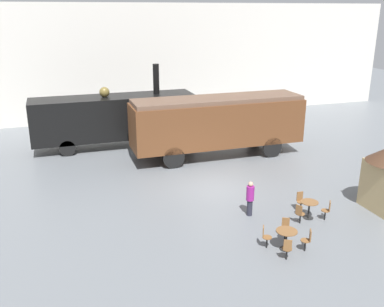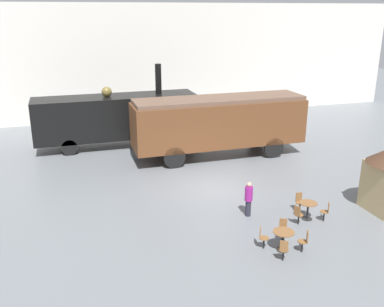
{
  "view_description": "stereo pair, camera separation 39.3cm",
  "coord_description": "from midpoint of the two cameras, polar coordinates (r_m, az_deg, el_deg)",
  "views": [
    {
      "loc": [
        -7.22,
        -18.35,
        8.44
      ],
      "look_at": [
        -0.9,
        1.0,
        1.6
      ],
      "focal_mm": 40.0,
      "sensor_mm": 36.0,
      "label": 1
    },
    {
      "loc": [
        -6.84,
        -18.47,
        8.44
      ],
      "look_at": [
        -0.9,
        1.0,
        1.6
      ],
      "focal_mm": 40.0,
      "sensor_mm": 36.0,
      "label": 2
    }
  ],
  "objects": [
    {
      "name": "cafe_chair_1",
      "position": [
        15.7,
        12.84,
        -12.3
      ],
      "size": [
        0.39,
        0.4,
        0.87
      ],
      "rotation": [
        0.0,
        0.0,
        7.37
      ],
      "color": "black",
      "rests_on": "ground_plane"
    },
    {
      "name": "cafe_chair_3",
      "position": [
        17.04,
        12.69,
        -9.68
      ],
      "size": [
        0.39,
        0.4,
        0.87
      ],
      "rotation": [
        0.0,
        0.0,
        10.52
      ],
      "color": "black",
      "rests_on": "ground_plane"
    },
    {
      "name": "cafe_table_mid",
      "position": [
        18.86,
        15.79,
        -6.87
      ],
      "size": [
        0.75,
        0.75,
        0.76
      ],
      "color": "black",
      "rests_on": "ground_plane"
    },
    {
      "name": "visitor_person",
      "position": [
        18.51,
        8.16,
        -5.88
      ],
      "size": [
        0.34,
        0.34,
        1.56
      ],
      "color": "#262633",
      "rests_on": "ground_plane"
    },
    {
      "name": "cafe_chair_5",
      "position": [
        18.29,
        14.56,
        -7.78
      ],
      "size": [
        0.4,
        0.39,
        0.87
      ],
      "rotation": [
        0.0,
        0.0,
        6.76
      ],
      "color": "black",
      "rests_on": "ground_plane"
    },
    {
      "name": "ground_plane",
      "position": [
        21.44,
        3.63,
        -4.65
      ],
      "size": [
        80.0,
        80.0,
        0.0
      ],
      "primitive_type": "plane",
      "color": "slate"
    },
    {
      "name": "cafe_chair_0",
      "position": [
        16.34,
        10.03,
        -10.79
      ],
      "size": [
        0.4,
        0.39,
        0.87
      ],
      "rotation": [
        0.0,
        0.0,
        5.8
      ],
      "color": "black",
      "rests_on": "ground_plane"
    },
    {
      "name": "cafe_chair_4",
      "position": [
        19.47,
        14.7,
        -6.13
      ],
      "size": [
        0.36,
        0.36,
        0.87
      ],
      "rotation": [
        0.0,
        0.0,
        4.66
      ],
      "color": "black",
      "rests_on": "ground_plane"
    },
    {
      "name": "passenger_coach_wooden",
      "position": [
        25.46,
        4.08,
        4.3
      ],
      "size": [
        10.26,
        2.58,
        3.62
      ],
      "color": "brown",
      "rests_on": "ground_plane"
    },
    {
      "name": "backdrop_wall",
      "position": [
        34.97,
        -5.37,
        12.03
      ],
      "size": [
        44.0,
        0.15,
        9.0
      ],
      "color": "silver",
      "rests_on": "ground_plane"
    },
    {
      "name": "cafe_chair_6",
      "position": [
        18.91,
        18.04,
        -7.21
      ],
      "size": [
        0.4,
        0.39,
        0.87
      ],
      "rotation": [
        0.0,
        0.0,
        8.85
      ],
      "color": "black",
      "rests_on": "ground_plane"
    },
    {
      "name": "cafe_table_near",
      "position": [
        16.33,
        12.78,
        -10.69
      ],
      "size": [
        0.79,
        0.79,
        0.77
      ],
      "color": "black",
      "rests_on": "ground_plane"
    },
    {
      "name": "steam_locomotive",
      "position": [
        27.93,
        -9.64,
        4.91
      ],
      "size": [
        10.25,
        2.42,
        5.2
      ],
      "color": "black",
      "rests_on": "ground_plane"
    },
    {
      "name": "cafe_chair_2",
      "position": [
        16.43,
        15.48,
        -11.05
      ],
      "size": [
        0.4,
        0.39,
        0.87
      ],
      "rotation": [
        0.0,
        0.0,
        8.95
      ],
      "color": "black",
      "rests_on": "ground_plane"
    }
  ]
}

